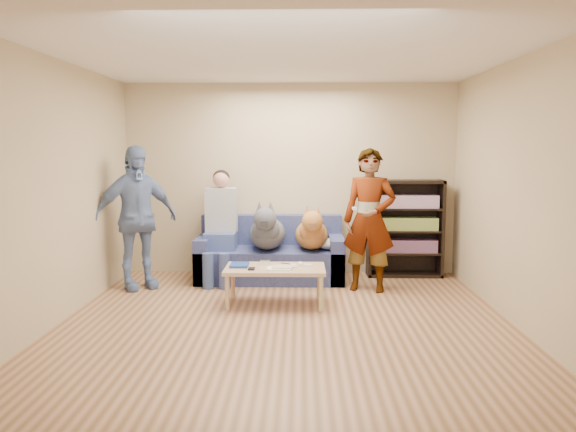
{
  "coord_description": "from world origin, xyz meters",
  "views": [
    {
      "loc": [
        0.15,
        -5.19,
        1.73
      ],
      "look_at": [
        0.0,
        1.2,
        0.95
      ],
      "focal_mm": 35.0,
      "sensor_mm": 36.0,
      "label": 1
    }
  ],
  "objects_px": {
    "notebook_blue": "(239,265)",
    "coffee_table": "(275,271)",
    "person_seated": "(220,222)",
    "dog_gray": "(267,231)",
    "sofa": "(271,258)",
    "camera_silver": "(265,263)",
    "person_standing_left": "(136,218)",
    "person_standing_right": "(369,220)",
    "bookshelf": "(405,226)",
    "dog_tan": "(312,233)"
  },
  "relations": [
    {
      "from": "person_seated",
      "to": "dog_gray",
      "type": "xyz_separation_m",
      "value": [
        0.61,
        -0.05,
        -0.11
      ]
    },
    {
      "from": "dog_gray",
      "to": "coffee_table",
      "type": "height_order",
      "value": "dog_gray"
    },
    {
      "from": "notebook_blue",
      "to": "bookshelf",
      "type": "distance_m",
      "value": 2.53
    },
    {
      "from": "dog_gray",
      "to": "camera_silver",
      "type": "bearing_deg",
      "value": -88.1
    },
    {
      "from": "person_standing_right",
      "to": "person_seated",
      "type": "xyz_separation_m",
      "value": [
        -1.87,
        0.45,
        -0.09
      ]
    },
    {
      "from": "person_standing_right",
      "to": "sofa",
      "type": "bearing_deg",
      "value": 170.65
    },
    {
      "from": "person_standing_left",
      "to": "dog_tan",
      "type": "distance_m",
      "value": 2.21
    },
    {
      "from": "camera_silver",
      "to": "bookshelf",
      "type": "height_order",
      "value": "bookshelf"
    },
    {
      "from": "camera_silver",
      "to": "person_seated",
      "type": "height_order",
      "value": "person_seated"
    },
    {
      "from": "dog_gray",
      "to": "dog_tan",
      "type": "bearing_deg",
      "value": 1.86
    },
    {
      "from": "person_standing_right",
      "to": "person_seated",
      "type": "distance_m",
      "value": 1.92
    },
    {
      "from": "person_seated",
      "to": "dog_tan",
      "type": "xyz_separation_m",
      "value": [
        1.18,
        -0.03,
        -0.13
      ]
    },
    {
      "from": "person_standing_right",
      "to": "person_standing_left",
      "type": "bearing_deg",
      "value": -165.04
    },
    {
      "from": "coffee_table",
      "to": "notebook_blue",
      "type": "bearing_deg",
      "value": 172.87
    },
    {
      "from": "sofa",
      "to": "coffee_table",
      "type": "bearing_deg",
      "value": -84.66
    },
    {
      "from": "person_standing_right",
      "to": "coffee_table",
      "type": "height_order",
      "value": "person_standing_right"
    },
    {
      "from": "person_standing_left",
      "to": "dog_gray",
      "type": "height_order",
      "value": "person_standing_left"
    },
    {
      "from": "notebook_blue",
      "to": "coffee_table",
      "type": "relative_size",
      "value": 0.24
    },
    {
      "from": "dog_tan",
      "to": "coffee_table",
      "type": "relative_size",
      "value": 1.07
    },
    {
      "from": "person_seated",
      "to": "bookshelf",
      "type": "height_order",
      "value": "person_seated"
    },
    {
      "from": "sofa",
      "to": "person_seated",
      "type": "distance_m",
      "value": 0.82
    },
    {
      "from": "notebook_blue",
      "to": "coffee_table",
      "type": "height_order",
      "value": "notebook_blue"
    },
    {
      "from": "person_standing_left",
      "to": "camera_silver",
      "type": "xyz_separation_m",
      "value": [
        1.62,
        -0.57,
        -0.44
      ]
    },
    {
      "from": "person_standing_right",
      "to": "person_seated",
      "type": "height_order",
      "value": "person_standing_right"
    },
    {
      "from": "person_standing_right",
      "to": "sofa",
      "type": "distance_m",
      "value": 1.47
    },
    {
      "from": "sofa",
      "to": "person_seated",
      "type": "bearing_deg",
      "value": -168.85
    },
    {
      "from": "camera_silver",
      "to": "coffee_table",
      "type": "xyz_separation_m",
      "value": [
        0.12,
        -0.12,
        -0.07
      ]
    },
    {
      "from": "sofa",
      "to": "bookshelf",
      "type": "height_order",
      "value": "bookshelf"
    },
    {
      "from": "person_standing_right",
      "to": "camera_silver",
      "type": "distance_m",
      "value": 1.4
    },
    {
      "from": "person_standing_left",
      "to": "person_seated",
      "type": "xyz_separation_m",
      "value": [
        0.98,
        0.41,
        -0.11
      ]
    },
    {
      "from": "sofa",
      "to": "dog_tan",
      "type": "bearing_deg",
      "value": -16.21
    },
    {
      "from": "person_standing_right",
      "to": "sofa",
      "type": "xyz_separation_m",
      "value": [
        -1.22,
        0.57,
        -0.58
      ]
    },
    {
      "from": "person_seated",
      "to": "coffee_table",
      "type": "xyz_separation_m",
      "value": [
        0.76,
        -1.1,
        -0.4
      ]
    },
    {
      "from": "person_standing_right",
      "to": "bookshelf",
      "type": "bearing_deg",
      "value": 70.16
    },
    {
      "from": "sofa",
      "to": "coffee_table",
      "type": "height_order",
      "value": "sofa"
    },
    {
      "from": "camera_silver",
      "to": "dog_gray",
      "type": "xyz_separation_m",
      "value": [
        -0.03,
        0.93,
        0.22
      ]
    },
    {
      "from": "notebook_blue",
      "to": "camera_silver",
      "type": "relative_size",
      "value": 2.36
    },
    {
      "from": "notebook_blue",
      "to": "person_seated",
      "type": "distance_m",
      "value": 1.16
    },
    {
      "from": "camera_silver",
      "to": "notebook_blue",
      "type": "bearing_deg",
      "value": -165.96
    },
    {
      "from": "person_seated",
      "to": "coffee_table",
      "type": "bearing_deg",
      "value": -55.35
    },
    {
      "from": "notebook_blue",
      "to": "dog_tan",
      "type": "height_order",
      "value": "dog_tan"
    },
    {
      "from": "person_standing_left",
      "to": "notebook_blue",
      "type": "xyz_separation_m",
      "value": [
        1.34,
        -0.64,
        -0.45
      ]
    },
    {
      "from": "sofa",
      "to": "notebook_blue",
      "type": "bearing_deg",
      "value": -103.7
    },
    {
      "from": "notebook_blue",
      "to": "coffee_table",
      "type": "bearing_deg",
      "value": -7.13
    },
    {
      "from": "person_seated",
      "to": "person_standing_right",
      "type": "bearing_deg",
      "value": -13.45
    },
    {
      "from": "person_seated",
      "to": "dog_gray",
      "type": "relative_size",
      "value": 1.15
    },
    {
      "from": "notebook_blue",
      "to": "dog_tan",
      "type": "relative_size",
      "value": 0.22
    },
    {
      "from": "dog_gray",
      "to": "coffee_table",
      "type": "bearing_deg",
      "value": -81.81
    },
    {
      "from": "person_standing_left",
      "to": "camera_silver",
      "type": "bearing_deg",
      "value": -54.93
    },
    {
      "from": "sofa",
      "to": "dog_gray",
      "type": "xyz_separation_m",
      "value": [
        -0.04,
        -0.17,
        0.38
      ]
    }
  ]
}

